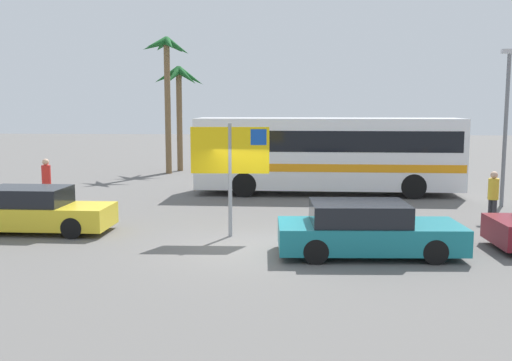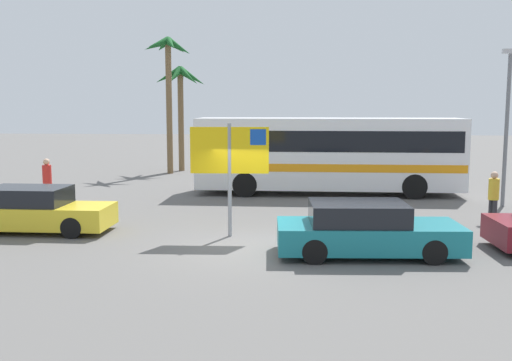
% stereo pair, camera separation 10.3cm
% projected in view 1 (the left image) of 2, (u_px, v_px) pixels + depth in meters
% --- Properties ---
extents(ground, '(120.00, 120.00, 0.00)m').
position_uv_depth(ground, '(254.00, 248.00, 15.09)').
color(ground, '#605E5B').
extents(bus_front_coach, '(10.91, 2.58, 3.17)m').
position_uv_depth(bus_front_coach, '(327.00, 151.00, 24.24)').
color(bus_front_coach, white).
rests_on(bus_front_coach, ground).
extents(ferry_sign, '(2.20, 0.16, 3.20)m').
position_uv_depth(ferry_sign, '(232.00, 155.00, 16.15)').
color(ferry_sign, gray).
rests_on(ferry_sign, ground).
extents(car_teal, '(4.59, 2.11, 1.32)m').
position_uv_depth(car_teal, '(366.00, 230.00, 14.30)').
color(car_teal, '#19757F').
rests_on(car_teal, ground).
extents(car_yellow, '(4.34, 1.69, 1.32)m').
position_uv_depth(car_yellow, '(35.00, 211.00, 16.92)').
color(car_yellow, yellow).
rests_on(car_yellow, ground).
extents(pedestrian_crossing_lot, '(0.32, 0.32, 1.69)m').
position_uv_depth(pedestrian_crossing_lot, '(493.00, 194.00, 17.79)').
color(pedestrian_crossing_lot, '#2D2D33').
rests_on(pedestrian_crossing_lot, ground).
extents(pedestrian_by_bus, '(0.32, 0.32, 1.80)m').
position_uv_depth(pedestrian_by_bus, '(46.00, 179.00, 20.87)').
color(pedestrian_by_bus, '#706656').
rests_on(pedestrian_by_bus, ground).
extents(lamp_post_left_side, '(0.56, 0.20, 5.70)m').
position_uv_depth(lamp_post_left_side, '(506.00, 120.00, 20.97)').
color(lamp_post_left_side, slate).
rests_on(lamp_post_left_side, ground).
extents(palm_tree_seaside, '(2.80, 2.71, 7.35)m').
position_uv_depth(palm_tree_seaside, '(166.00, 65.00, 31.00)').
color(palm_tree_seaside, brown).
rests_on(palm_tree_seaside, ground).
extents(palm_tree_inland, '(2.93, 3.10, 5.90)m').
position_uv_depth(palm_tree_inland, '(179.00, 86.00, 32.47)').
color(palm_tree_inland, brown).
rests_on(palm_tree_inland, ground).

